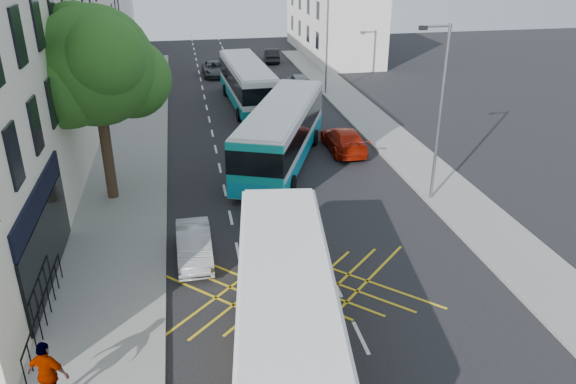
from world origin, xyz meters
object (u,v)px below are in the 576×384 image
parked_car_silver (194,245)px  distant_car_silver (298,81)px  distant_car_grey (214,69)px  bus_far (247,83)px  street_tree (95,68)px  red_hatchback (344,140)px  bus_near (287,323)px  lamp_far (326,35)px  distant_car_dark (272,55)px  bus_mid (282,133)px  pedestrian_far (48,374)px  lamp_near (439,106)px

parked_car_silver → distant_car_silver: (9.49, 25.56, 0.00)m
distant_car_grey → bus_far: bearing=-81.4°
street_tree → red_hatchback: bearing=19.0°
distant_car_grey → street_tree: bearing=-105.8°
bus_near → bus_far: bus_near is taller
lamp_far → distant_car_dark: bearing=98.6°
lamp_far → distant_car_grey: (-8.08, 8.27, -4.00)m
street_tree → distant_car_silver: 24.06m
bus_mid → pedestrian_far: (-9.11, -16.30, -0.60)m
parked_car_silver → distant_car_grey: (3.01, 31.50, 0.00)m
distant_car_grey → pedestrian_far: (-6.98, -38.46, 0.52)m
bus_far → pedestrian_far: (-8.74, -28.21, -0.52)m
bus_far → street_tree: bearing=-121.8°
lamp_near → bus_far: lamp_near is taller
lamp_far → bus_mid: bearing=-113.2°
lamp_far → pedestrian_far: lamp_far is taller
bus_near → distant_car_dark: bus_near is taller
parked_car_silver → distant_car_grey: 31.64m
lamp_far → parked_car_silver: 26.05m
lamp_near → pedestrian_far: lamp_near is taller
distant_car_silver → lamp_far: bearing=124.5°
bus_near → bus_mid: bearing=88.1°
distant_car_dark → bus_near: bearing=86.6°
lamp_near → pedestrian_far: 18.52m
lamp_near → bus_far: bearing=109.3°
street_tree → bus_mid: (8.74, 3.15, -4.55)m
lamp_far → bus_mid: (-5.96, -13.88, -2.88)m
parked_car_silver → bus_mid: bearing=60.7°
bus_mid → distant_car_dark: bus_mid is taller
street_tree → parked_car_silver: street_tree is taller
pedestrian_far → street_tree: bearing=-69.5°
lamp_far → red_hatchback: size_ratio=1.68×
street_tree → distant_car_silver: (13.10, 19.37, -5.68)m
bus_far → bus_near: bearing=-97.7°
distant_car_grey → lamp_far: bearing=-46.8°
lamp_near → distant_car_grey: size_ratio=1.81×
bus_far → pedestrian_far: 29.54m
bus_far → pedestrian_far: bus_far is taller
bus_far → lamp_far: bearing=14.6°
lamp_far → parked_car_silver: (-11.10, -23.23, -4.00)m
lamp_near → bus_far: (-6.33, 18.03, -2.96)m
lamp_far → red_hatchback: bearing=-99.2°
lamp_near → distant_car_grey: lamp_near is taller
pedestrian_far → distant_car_dark: bearing=-84.6°
street_tree → bus_far: street_tree is taller
lamp_near → street_tree: bearing=168.6°
street_tree → parked_car_silver: 9.15m
lamp_near → distant_car_grey: 29.67m
lamp_far → distant_car_silver: size_ratio=2.21×
bus_near → bus_far: 28.13m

